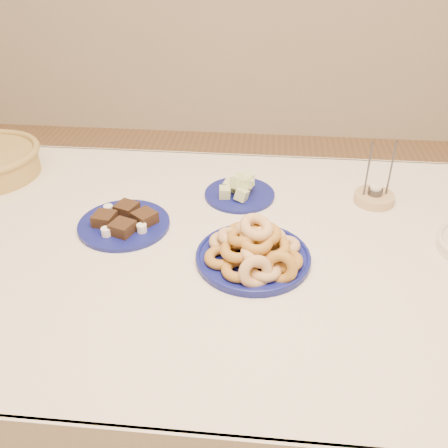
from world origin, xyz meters
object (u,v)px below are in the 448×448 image
at_px(dining_table, 226,277).
at_px(candle_holder, 374,197).
at_px(melon_plate, 240,189).
at_px(donut_platter, 254,250).
at_px(brownie_plate, 124,222).

xyz_separation_m(dining_table, candle_holder, (0.42, 0.26, 0.12)).
relative_size(dining_table, candle_holder, 8.69).
xyz_separation_m(melon_plate, candle_holder, (0.40, 0.00, -0.01)).
bearing_deg(donut_platter, dining_table, 141.15).
xyz_separation_m(dining_table, brownie_plate, (-0.29, 0.06, 0.12)).
relative_size(dining_table, melon_plate, 6.35).
xyz_separation_m(brownie_plate, candle_holder, (0.71, 0.20, 0.00)).
xyz_separation_m(melon_plate, brownie_plate, (-0.30, -0.20, -0.01)).
distance_m(dining_table, donut_platter, 0.17).
xyz_separation_m(donut_platter, brownie_plate, (-0.36, 0.12, -0.02)).
bearing_deg(melon_plate, candle_holder, 0.66).
height_order(dining_table, melon_plate, melon_plate).
xyz_separation_m(dining_table, melon_plate, (0.02, 0.26, 0.13)).
bearing_deg(donut_platter, candle_holder, 43.55).
bearing_deg(dining_table, brownie_plate, 167.92).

